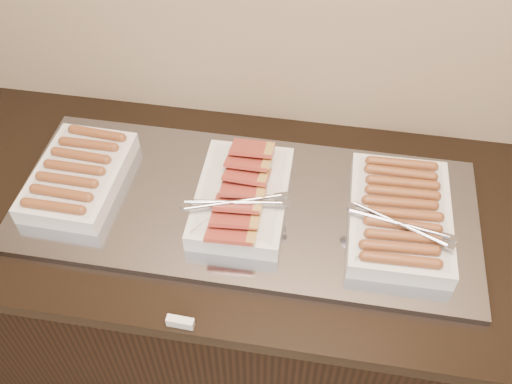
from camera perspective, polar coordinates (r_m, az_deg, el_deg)
counter at (r=1.87m, az=-1.79°, el=-10.32°), size 2.06×0.76×0.90m
warming_tray at (r=1.50m, az=-1.08°, el=-1.39°), size 1.20×0.50×0.02m
dish_left at (r=1.59m, az=-17.33°, el=1.66°), size 0.23×0.34×0.07m
dish_center at (r=1.46m, az=-1.46°, el=-0.38°), size 0.27×0.37×0.09m
dish_right at (r=1.47m, az=14.19°, el=-2.29°), size 0.27×0.38×0.08m
label_holder at (r=1.31m, az=-7.58°, el=-12.78°), size 0.06×0.02×0.02m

